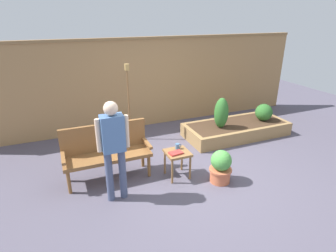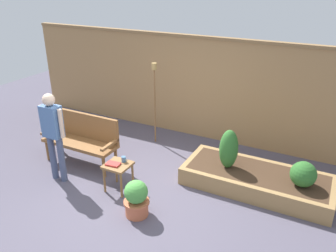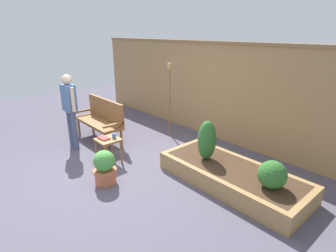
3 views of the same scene
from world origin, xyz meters
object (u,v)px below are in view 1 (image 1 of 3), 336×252
object	(u,v)px
cup_on_table	(178,146)
tiki_torch	(128,89)
shrub_near_bench	(221,113)
garden_bench	(106,148)
shrub_far_corner	(264,112)
side_table	(177,156)
book_on_table	(176,153)
potted_boxwood	(221,166)
person_by_bench	(114,143)

from	to	relation	value
cup_on_table	tiki_torch	bearing A→B (deg)	102.69
shrub_near_bench	tiki_torch	xyz separation A→B (m)	(-1.84, 0.81, 0.52)
garden_bench	shrub_far_corner	size ratio (longest dim) A/B	3.63
garden_bench	shrub_near_bench	world-z (taller)	shrub_near_bench
side_table	shrub_near_bench	world-z (taller)	shrub_near_bench
shrub_far_corner	book_on_table	bearing A→B (deg)	-158.70
garden_bench	tiki_torch	world-z (taller)	tiki_torch
shrub_near_bench	side_table	bearing A→B (deg)	-145.93
book_on_table	side_table	bearing A→B (deg)	38.46
cup_on_table	side_table	bearing A→B (deg)	-114.73
garden_bench	side_table	bearing A→B (deg)	-23.04
garden_bench	tiki_torch	xyz separation A→B (m)	(0.77, 1.36, 0.62)
book_on_table	tiki_torch	size ratio (longest dim) A/B	0.13
shrub_far_corner	potted_boxwood	bearing A→B (deg)	-145.41
book_on_table	person_by_bench	size ratio (longest dim) A/B	0.14
book_on_table	shrub_near_bench	world-z (taller)	shrub_near_bench
shrub_near_bench	cup_on_table	bearing A→B (deg)	-147.93
garden_bench	tiki_torch	bearing A→B (deg)	60.38
side_table	shrub_far_corner	bearing A→B (deg)	20.73
tiki_torch	person_by_bench	world-z (taller)	tiki_torch
shrub_near_bench	potted_boxwood	bearing A→B (deg)	-122.01
book_on_table	shrub_far_corner	bearing A→B (deg)	15.20
person_by_bench	shrub_far_corner	bearing A→B (deg)	17.96
shrub_far_corner	tiki_torch	size ratio (longest dim) A/B	0.23
book_on_table	shrub_near_bench	distance (m)	1.89
potted_boxwood	shrub_far_corner	bearing A→B (deg)	34.59
shrub_near_bench	tiki_torch	size ratio (longest dim) A/B	0.40
potted_boxwood	side_table	bearing A→B (deg)	145.41
book_on_table	shrub_near_bench	xyz separation A→B (m)	(1.56, 1.07, 0.15)
potted_boxwood	book_on_table	bearing A→B (deg)	150.90
garden_bench	shrub_near_bench	size ratio (longest dim) A/B	2.11
side_table	potted_boxwood	bearing A→B (deg)	-34.59
side_table	cup_on_table	xyz separation A→B (m)	(0.05, 0.11, 0.13)
side_table	tiki_torch	world-z (taller)	tiki_torch
garden_bench	shrub_far_corner	world-z (taller)	garden_bench
shrub_near_bench	person_by_bench	distance (m)	2.89
shrub_near_bench	person_by_bench	xyz separation A→B (m)	(-2.60, -1.23, 0.29)
garden_bench	side_table	world-z (taller)	garden_bench
garden_bench	shrub_near_bench	bearing A→B (deg)	11.78
cup_on_table	person_by_bench	world-z (taller)	person_by_bench
book_on_table	cup_on_table	bearing A→B (deg)	51.15
potted_boxwood	shrub_near_bench	xyz separation A→B (m)	(0.90, 1.44, 0.35)
cup_on_table	person_by_bench	size ratio (longest dim) A/B	0.07
potted_boxwood	person_by_bench	size ratio (longest dim) A/B	0.37
cup_on_table	potted_boxwood	size ratio (longest dim) A/B	0.19
cup_on_table	book_on_table	bearing A→B (deg)	-122.74
shrub_near_bench	shrub_far_corner	world-z (taller)	shrub_near_bench
potted_boxwood	tiki_torch	distance (m)	2.59
potted_boxwood	shrub_near_bench	world-z (taller)	shrub_near_bench
garden_bench	side_table	distance (m)	1.22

